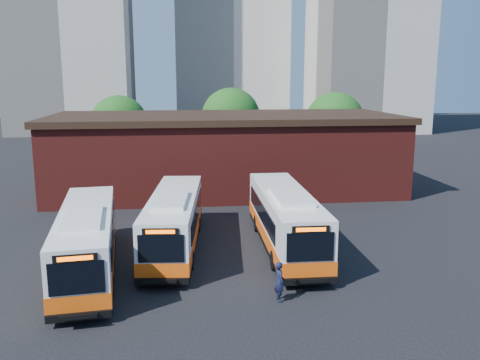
{
  "coord_description": "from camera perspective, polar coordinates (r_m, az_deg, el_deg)",
  "views": [
    {
      "loc": [
        -3.91,
        -22.47,
        9.33
      ],
      "look_at": [
        -0.59,
        4.62,
        3.87
      ],
      "focal_mm": 38.0,
      "sensor_mm": 36.0,
      "label": 1
    }
  ],
  "objects": [
    {
      "name": "ground",
      "position": [
        24.65,
        2.71,
        -10.94
      ],
      "size": [
        220.0,
        220.0,
        0.0
      ],
      "primitive_type": "plane",
      "color": "black"
    },
    {
      "name": "depot_building",
      "position": [
        43.08,
        -1.72,
        3.21
      ],
      "size": [
        28.6,
        12.6,
        6.4
      ],
      "color": "maroon",
      "rests_on": "ground"
    },
    {
      "name": "transit_worker",
      "position": [
        22.03,
        4.46,
        -11.29
      ],
      "size": [
        0.51,
        0.69,
        1.75
      ],
      "primitive_type": "imported",
      "rotation": [
        0.0,
        0.0,
        1.72
      ],
      "color": "#121635",
      "rests_on": "ground"
    },
    {
      "name": "bus_midwest",
      "position": [
        28.43,
        -7.39,
        -4.83
      ],
      "size": [
        3.55,
        12.03,
        3.24
      ],
      "rotation": [
        0.0,
        0.0,
        -0.1
      ],
      "color": "white",
      "rests_on": "ground"
    },
    {
      "name": "tree_east",
      "position": [
        56.27,
        10.58,
        6.54
      ],
      "size": [
        6.24,
        6.24,
        7.96
      ],
      "color": "#382314",
      "rests_on": "ground"
    },
    {
      "name": "tree_mid",
      "position": [
        56.94,
        -1.03,
        7.04
      ],
      "size": [
        6.56,
        6.56,
        8.36
      ],
      "color": "#382314",
      "rests_on": "ground"
    },
    {
      "name": "bus_mideast",
      "position": [
        28.48,
        5.09,
        -4.63
      ],
      "size": [
        2.83,
        12.41,
        3.36
      ],
      "rotation": [
        0.0,
        0.0,
        -0.02
      ],
      "color": "white",
      "rests_on": "ground"
    },
    {
      "name": "bus_west",
      "position": [
        25.93,
        -16.81,
        -6.8
      ],
      "size": [
        3.68,
        12.14,
        3.26
      ],
      "rotation": [
        0.0,
        0.0,
        0.1
      ],
      "color": "white",
      "rests_on": "ground"
    },
    {
      "name": "tree_west",
      "position": [
        55.01,
        -13.41,
        6.13
      ],
      "size": [
        6.0,
        6.0,
        7.65
      ],
      "color": "#382314",
      "rests_on": "ground"
    }
  ]
}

